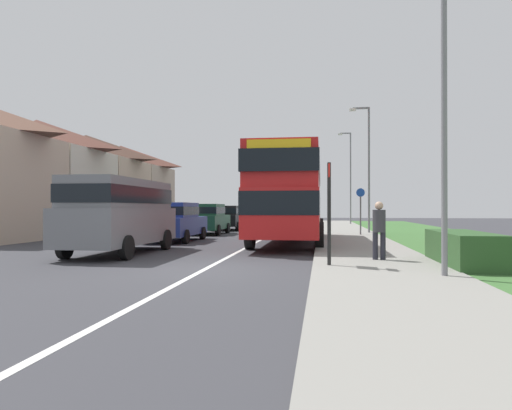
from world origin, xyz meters
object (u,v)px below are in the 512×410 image
parked_van_grey (121,210)px  pedestrian_at_stop (379,228)px  parked_car_dark_green (208,218)px  street_lamp_near (438,91)px  street_lamp_far (349,172)px  bus_stop_sign (329,206)px  cycle_route_sign (361,209)px  double_decker_bus (290,193)px  parked_car_blue (175,220)px  street_lamp_mid (367,161)px  parked_car_black (228,217)px

parked_van_grey → pedestrian_at_stop: bearing=-11.4°
parked_van_grey → parked_car_dark_green: (0.10, 11.26, -0.48)m
street_lamp_near → street_lamp_far: 31.36m
parked_car_dark_green → street_lamp_near: size_ratio=0.62×
pedestrian_at_stop → bus_stop_sign: size_ratio=0.64×
bus_stop_sign → cycle_route_sign: bearing=82.1°
bus_stop_sign → pedestrian_at_stop: bearing=45.6°
double_decker_bus → street_lamp_near: (3.69, -9.47, 1.75)m
parked_car_blue → street_lamp_far: bearing=67.3°
bus_stop_sign → double_decker_bus: bearing=100.6°
double_decker_bus → pedestrian_at_stop: size_ratio=6.15×
double_decker_bus → parked_van_grey: (-5.18, -5.07, -0.72)m
parked_van_grey → street_lamp_near: 10.20m
parked_car_blue → bus_stop_sign: bus_stop_sign is taller
parked_car_blue → cycle_route_sign: 9.63m
street_lamp_near → cycle_route_sign: bearing=91.5°
cycle_route_sign → street_lamp_far: size_ratio=0.31×
parked_car_blue → parked_van_grey: bearing=-90.0°
parked_car_blue → double_decker_bus: bearing=-6.4°
cycle_route_sign → parked_car_blue: bearing=-152.1°
parked_car_blue → pedestrian_at_stop: parked_car_blue is taller
parked_car_blue → bus_stop_sign: bearing=-52.2°
parked_van_grey → bus_stop_sign: bearing=-24.0°
bus_stop_sign → parked_car_blue: bearing=127.8°
street_lamp_near → street_lamp_mid: size_ratio=0.93×
double_decker_bus → street_lamp_far: 22.34m
parked_car_blue → pedestrian_at_stop: 10.82m
double_decker_bus → parked_car_black: size_ratio=2.40×
parked_car_dark_green → street_lamp_far: (8.82, 15.69, 3.68)m
street_lamp_far → pedestrian_at_stop: bearing=-91.8°
parked_car_black → street_lamp_far: (8.70, 10.59, 3.72)m
parked_van_grey → bus_stop_sign: (6.68, -2.98, 0.12)m
street_lamp_near → street_lamp_mid: bearing=89.4°
parked_car_dark_green → cycle_route_sign: 8.49m
bus_stop_sign → street_lamp_far: size_ratio=0.32×
parked_car_blue → parked_car_black: bearing=88.8°
double_decker_bus → parked_car_black: 12.39m
parked_car_black → parked_car_blue: bearing=-91.2°
pedestrian_at_stop → street_lamp_far: (0.90, 28.57, 3.65)m
parked_car_black → parked_car_dark_green: bearing=-91.4°
street_lamp_near → parked_car_black: bearing=112.6°
pedestrian_at_stop → street_lamp_mid: street_lamp_mid is taller
cycle_route_sign → parked_van_grey: bearing=-129.9°
parked_van_grey → parked_car_black: parked_van_grey is taller
street_lamp_far → parked_car_dark_green: bearing=-119.3°
parked_van_grey → parked_car_black: 16.37m
parked_car_dark_green → bus_stop_sign: bearing=-65.2°
parked_car_black → street_lamp_near: bearing=-67.4°
double_decker_bus → street_lamp_near: 10.31m
bus_stop_sign → parked_van_grey: bearing=156.0°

